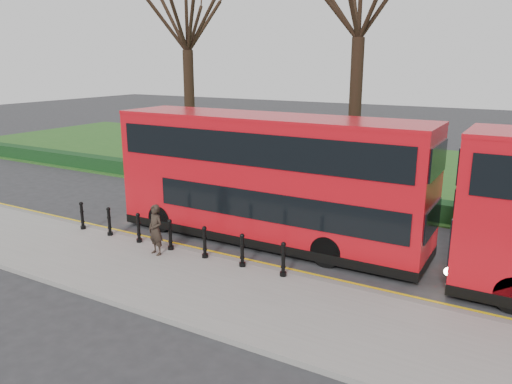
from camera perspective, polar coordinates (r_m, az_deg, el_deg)
The scene contains 11 objects.
ground at distance 17.87m, azimuth -6.39°, elevation -5.74°, with size 120.00×120.00×0.00m, color #28282B.
pavement at distance 15.72m, azimuth -12.96°, elevation -8.70°, with size 60.00×4.00×0.15m, color gray.
kerb at distance 17.11m, azimuth -8.39°, elevation -6.50°, with size 60.00×0.25×0.16m, color slate.
grass_verge at distance 30.75m, azimuth 10.43°, elevation 2.87°, with size 60.00×18.00×0.06m, color #24531B.
hedge at distance 23.30m, azimuth 3.54°, elevation 0.23°, with size 60.00×0.90×0.80m, color black.
yellow_line_outer at distance 17.35m, azimuth -7.76°, elevation -6.41°, with size 60.00×0.10×0.01m, color yellow.
yellow_line_inner at distance 17.50m, azimuth -7.36°, elevation -6.21°, with size 60.00×0.10×0.01m, color yellow.
tree_left at distance 29.68m, azimuth -7.97°, elevation 20.03°, with size 7.94×7.94×12.41m.
bollard_row at distance 16.78m, azimuth -9.77°, elevation -4.89°, with size 8.55×0.15×1.00m.
bus_lead at distance 17.31m, azimuth 1.30°, elevation 1.43°, with size 11.18×2.57×4.45m.
pedestrian at distance 16.37m, azimuth -11.41°, elevation -4.25°, with size 0.61×0.40×1.66m, color #2D231C.
Camera 1 is at (10.07, -13.38, 6.23)m, focal length 35.00 mm.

